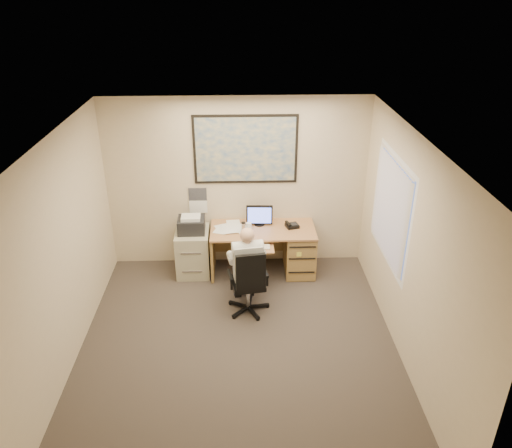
{
  "coord_description": "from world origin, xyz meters",
  "views": [
    {
      "loc": [
        0.05,
        -4.91,
        4.22
      ],
      "look_at": [
        0.26,
        1.3,
        1.12
      ],
      "focal_mm": 35.0,
      "sensor_mm": 36.0,
      "label": 1
    }
  ],
  "objects_px": {
    "desk": "(284,246)",
    "filing_cabinet": "(193,248)",
    "office_chair": "(248,294)",
    "person": "(248,270)"
  },
  "relations": [
    {
      "from": "filing_cabinet",
      "to": "person",
      "type": "xyz_separation_m",
      "value": [
        0.84,
        -1.02,
        0.21
      ]
    },
    {
      "from": "filing_cabinet",
      "to": "person",
      "type": "height_order",
      "value": "person"
    },
    {
      "from": "office_chair",
      "to": "person",
      "type": "height_order",
      "value": "person"
    },
    {
      "from": "desk",
      "to": "filing_cabinet",
      "type": "xyz_separation_m",
      "value": [
        -1.42,
        0.0,
        -0.01
      ]
    },
    {
      "from": "desk",
      "to": "person",
      "type": "xyz_separation_m",
      "value": [
        -0.59,
        -1.01,
        0.2
      ]
    },
    {
      "from": "filing_cabinet",
      "to": "office_chair",
      "type": "relative_size",
      "value": 0.97
    },
    {
      "from": "desk",
      "to": "filing_cabinet",
      "type": "distance_m",
      "value": 1.42
    },
    {
      "from": "filing_cabinet",
      "to": "person",
      "type": "bearing_deg",
      "value": -51.49
    },
    {
      "from": "office_chair",
      "to": "filing_cabinet",
      "type": "bearing_deg",
      "value": 118.2
    },
    {
      "from": "filing_cabinet",
      "to": "desk",
      "type": "bearing_deg",
      "value": -1.14
    }
  ]
}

